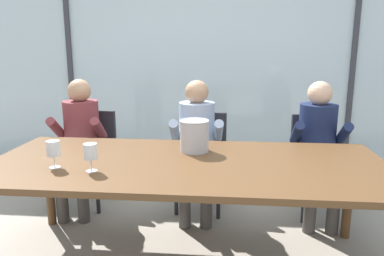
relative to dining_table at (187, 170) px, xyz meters
The scene contains 15 objects.
ground 1.21m from the dining_table, 90.00° to the left, with size 14.00×14.00×0.00m, color #9E9384.
window_glass_panel 2.43m from the dining_table, 90.00° to the left, with size 7.83×0.03×2.60m, color silver.
window_mullion_left 2.98m from the dining_table, 127.15° to the left, with size 0.06×0.06×2.60m, color #38383D.
window_mullion_right 2.98m from the dining_table, 52.85° to the left, with size 0.06×0.06×2.60m, color #38383D.
hillside_vineyard 6.84m from the dining_table, 90.00° to the left, with size 13.83×2.40×1.58m, color #477A38.
dining_table is the anchor object (origin of this frame).
chair_near_curtain 1.46m from the dining_table, 135.94° to the left, with size 0.49×0.49×0.88m.
chair_left_of_center 1.01m from the dining_table, 87.73° to the left, with size 0.48×0.48×0.88m.
chair_center 1.47m from the dining_table, 42.52° to the left, with size 0.49×0.49×0.88m.
person_maroon_top 1.37m from the dining_table, 142.06° to the left, with size 0.49×0.63×1.20m.
person_pale_blue_shirt 0.84m from the dining_table, 90.35° to the left, with size 0.48×0.62×1.20m.
person_navy_polo 1.34m from the dining_table, 38.66° to the left, with size 0.47×0.62×1.20m.
ice_bucket_primary 0.31m from the dining_table, 84.19° to the left, with size 0.22×0.22×0.23m.
wine_glass_by_left_taster 0.64m from the dining_table, 156.12° to the right, with size 0.08×0.08×0.17m.
wine_glass_near_bucket 0.86m from the dining_table, 166.01° to the right, with size 0.08×0.08×0.17m.
Camera 1 is at (0.25, -2.31, 1.49)m, focal length 34.36 mm.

